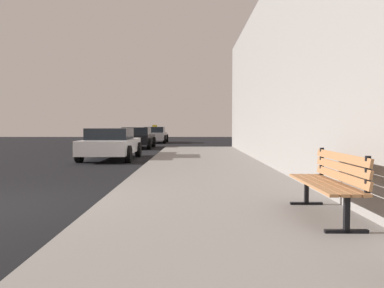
% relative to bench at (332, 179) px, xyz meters
% --- Properties ---
extents(sidewalk, '(4.00, 32.00, 0.15)m').
position_rel_bench_xyz_m(sidewalk, '(-1.39, 1.29, -0.59)').
color(sidewalk, gray).
rests_on(sidewalk, ground_plane).
extents(building_wall, '(0.70, 32.00, 5.76)m').
position_rel_bench_xyz_m(building_wall, '(0.81, 1.29, 2.21)').
color(building_wall, gray).
rests_on(building_wall, ground_plane).
extents(bench, '(0.52, 1.84, 0.89)m').
position_rel_bench_xyz_m(bench, '(0.00, 0.00, 0.00)').
color(bench, '#9E6B42').
rests_on(bench, sidewalk).
extents(car_white, '(2.05, 4.26, 1.27)m').
position_rel_bench_xyz_m(car_white, '(-5.16, 10.49, -0.02)').
color(car_white, white).
rests_on(car_white, ground_plane).
extents(car_black, '(1.95, 4.04, 1.27)m').
position_rel_bench_xyz_m(car_black, '(-5.20, 18.27, -0.02)').
color(car_black, black).
rests_on(car_black, ground_plane).
extents(car_silver, '(1.92, 4.26, 1.43)m').
position_rel_bench_xyz_m(car_silver, '(-4.82, 25.54, -0.02)').
color(car_silver, '#B7B7BF').
rests_on(car_silver, ground_plane).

